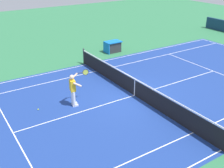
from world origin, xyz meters
TOP-DOWN VIEW (x-y plane):
  - ground_plane at (0.00, 0.00)m, footprint 60.00×60.00m
  - court_slab at (0.00, 0.00)m, footprint 24.20×11.40m
  - court_line_markings at (0.00, 0.00)m, footprint 23.85×11.05m
  - tennis_net at (0.00, 0.00)m, footprint 0.10×11.70m
  - tennis_player_near at (3.18, -0.77)m, footprint 1.14×0.76m
  - tennis_ball at (4.86, -1.28)m, footprint 0.07×0.07m
  - equipment_cart_tarped at (-3.07, -6.89)m, footprint 1.25×0.84m

SIDE VIEW (x-z plane):
  - ground_plane at x=0.00m, z-range 0.00..0.00m
  - court_slab at x=0.00m, z-range 0.00..0.00m
  - court_line_markings at x=0.00m, z-range 0.00..0.01m
  - tennis_ball at x=4.86m, z-range 0.00..0.07m
  - equipment_cart_tarped at x=-3.07m, z-range 0.01..0.86m
  - tennis_net at x=0.00m, z-range -0.05..1.03m
  - tennis_player_near at x=3.18m, z-range 0.08..1.78m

